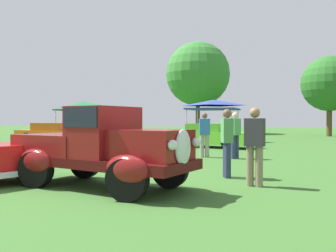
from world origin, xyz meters
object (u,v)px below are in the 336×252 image
object	(u,v)px
show_car_orange	(52,133)
spectator_between_cars	(235,134)
spectator_far_side	(204,133)
show_car_lime	(210,136)
spectator_near_truck	(227,141)
canopy_tent_center_field	(213,104)
show_car_burgundy	(118,135)
feature_pickup_truck	(102,147)
canopy_tent_left_field	(84,106)
spectator_by_row	(255,144)

from	to	relation	value
show_car_orange	spectator_between_cars	size ratio (longest dim) A/B	2.55
show_car_orange	spectator_far_side	distance (m)	11.56
show_car_lime	spectator_near_truck	world-z (taller)	spectator_near_truck
show_car_lime	canopy_tent_center_field	distance (m)	5.29
show_car_orange	spectator_near_truck	world-z (taller)	spectator_near_truck
show_car_burgundy	spectator_near_truck	bearing A→B (deg)	-48.87
show_car_orange	spectator_far_side	size ratio (longest dim) A/B	2.55
spectator_near_truck	spectator_far_side	distance (m)	4.71
feature_pickup_truck	show_car_burgundy	size ratio (longest dim) A/B	0.98
spectator_near_truck	spectator_far_side	world-z (taller)	same
feature_pickup_truck	canopy_tent_left_field	world-z (taller)	canopy_tent_left_field
show_car_burgundy	spectator_near_truck	size ratio (longest dim) A/B	2.60
spectator_far_side	show_car_burgundy	bearing A→B (deg)	146.72
show_car_burgundy	canopy_tent_center_field	xyz separation A→B (m)	(3.78, 6.14, 1.82)
show_car_lime	feature_pickup_truck	bearing A→B (deg)	-89.45
feature_pickup_truck	show_car_burgundy	bearing A→B (deg)	114.84
show_car_orange	canopy_tent_left_field	bearing A→B (deg)	96.02
canopy_tent_center_field	show_car_orange	bearing A→B (deg)	-151.49
spectator_between_cars	feature_pickup_truck	bearing A→B (deg)	-106.32
show_car_lime	spectator_between_cars	world-z (taller)	spectator_between_cars
show_car_burgundy	canopy_tent_center_field	world-z (taller)	canopy_tent_center_field
spectator_by_row	spectator_far_side	size ratio (longest dim) A/B	1.00
feature_pickup_truck	spectator_by_row	distance (m)	3.26
spectator_far_side	canopy_tent_left_field	world-z (taller)	canopy_tent_left_field
spectator_far_side	spectator_by_row	bearing A→B (deg)	-66.73
show_car_orange	show_car_burgundy	xyz separation A→B (m)	(5.09, -1.32, 0.00)
feature_pickup_truck	spectator_near_truck	world-z (taller)	feature_pickup_truck
feature_pickup_truck	show_car_orange	distance (m)	15.05
show_car_burgundy	canopy_tent_center_field	distance (m)	7.44
feature_pickup_truck	show_car_lime	size ratio (longest dim) A/B	0.97
feature_pickup_truck	spectator_by_row	xyz separation A→B (m)	(3.04, 1.16, 0.05)
show_car_burgundy	show_car_lime	size ratio (longest dim) A/B	0.98
spectator_far_side	show_car_lime	bearing A→B (deg)	99.74
canopy_tent_center_field	spectator_between_cars	bearing A→B (deg)	-74.14
show_car_lime	spectator_near_truck	xyz separation A→B (m)	(2.40, -9.22, 0.31)
spectator_far_side	canopy_tent_left_field	bearing A→B (deg)	140.06
spectator_near_truck	spectator_between_cars	world-z (taller)	same
feature_pickup_truck	show_car_burgundy	world-z (taller)	feature_pickup_truck
spectator_far_side	show_car_orange	bearing A→B (deg)	155.10
show_car_burgundy	spectator_by_row	xyz separation A→B (m)	(7.72, -8.96, 0.31)
show_car_burgundy	canopy_tent_left_field	size ratio (longest dim) A/B	1.40
show_car_lime	spectator_by_row	world-z (taller)	spectator_by_row
spectator_by_row	spectator_far_side	distance (m)	5.89
feature_pickup_truck	canopy_tent_center_field	bearing A→B (deg)	93.19
show_car_burgundy	spectator_by_row	world-z (taller)	spectator_by_row
spectator_near_truck	show_car_orange	bearing A→B (deg)	142.34
show_car_burgundy	canopy_tent_left_field	xyz separation A→B (m)	(-5.54, 5.61, 1.82)
show_car_lime	spectator_between_cars	bearing A→B (deg)	-67.96
spectator_between_cars	show_car_orange	bearing A→B (deg)	156.74
spectator_far_side	canopy_tent_center_field	bearing A→B (deg)	99.49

